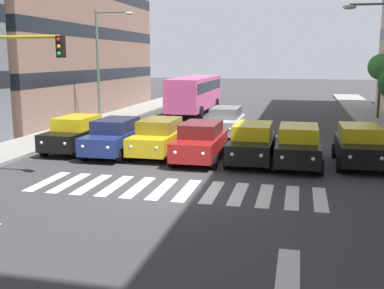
# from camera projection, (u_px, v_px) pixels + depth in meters

# --- Properties ---
(ground_plane) EXTENTS (180.00, 180.00, 0.00)m
(ground_plane) POSITION_uv_depth(u_px,v_px,m) (175.00, 190.00, 16.34)
(ground_plane) COLOR #38383A
(crosswalk_markings) EXTENTS (10.35, 2.80, 0.01)m
(crosswalk_markings) POSITION_uv_depth(u_px,v_px,m) (175.00, 189.00, 16.34)
(crosswalk_markings) COLOR silver
(crosswalk_markings) RESTS_ON ground_plane
(lane_arrow_0) EXTENTS (0.50, 2.20, 0.01)m
(lane_arrow_0) POSITION_uv_depth(u_px,v_px,m) (288.00, 269.00, 10.17)
(lane_arrow_0) COLOR silver
(lane_arrow_0) RESTS_ON ground_plane
(car_0) EXTENTS (2.02, 4.44, 1.72)m
(car_0) POSITION_uv_depth(u_px,v_px,m) (359.00, 145.00, 19.87)
(car_0) COLOR black
(car_0) RESTS_ON ground_plane
(car_1) EXTENTS (2.02, 4.44, 1.72)m
(car_1) POSITION_uv_depth(u_px,v_px,m) (298.00, 145.00, 19.80)
(car_1) COLOR black
(car_1) RESTS_ON ground_plane
(car_2) EXTENTS (2.02, 4.44, 1.72)m
(car_2) POSITION_uv_depth(u_px,v_px,m) (252.00, 143.00, 20.41)
(car_2) COLOR black
(car_2) RESTS_ON ground_plane
(car_3) EXTENTS (2.02, 4.44, 1.72)m
(car_3) POSITION_uv_depth(u_px,v_px,m) (200.00, 141.00, 20.75)
(car_3) COLOR maroon
(car_3) RESTS_ON ground_plane
(car_4) EXTENTS (2.02, 4.44, 1.72)m
(car_4) POSITION_uv_depth(u_px,v_px,m) (159.00, 137.00, 21.92)
(car_4) COLOR gold
(car_4) RESTS_ON ground_plane
(car_5) EXTENTS (2.02, 4.44, 1.72)m
(car_5) POSITION_uv_depth(u_px,v_px,m) (115.00, 137.00, 22.00)
(car_5) COLOR navy
(car_5) RESTS_ON ground_plane
(car_6) EXTENTS (2.02, 4.44, 1.72)m
(car_6) POSITION_uv_depth(u_px,v_px,m) (76.00, 133.00, 22.93)
(car_6) COLOR black
(car_6) RESTS_ON ground_plane
(car_row2_0) EXTENTS (2.02, 4.44, 1.72)m
(car_row2_0) POSITION_uv_depth(u_px,v_px,m) (225.00, 122.00, 27.18)
(car_row2_0) COLOR #B2B7BC
(car_row2_0) RESTS_ON ground_plane
(bus_behind_traffic) EXTENTS (2.78, 10.50, 3.00)m
(bus_behind_traffic) POSITION_uv_depth(u_px,v_px,m) (195.00, 91.00, 38.49)
(bus_behind_traffic) COLOR #DB5193
(bus_behind_traffic) RESTS_ON ground_plane
(street_lamp_right) EXTENTS (2.56, 0.28, 7.41)m
(street_lamp_right) POSITION_uv_depth(u_px,v_px,m) (103.00, 57.00, 30.00)
(street_lamp_right) COLOR #4C6B56
(street_lamp_right) RESTS_ON sidewalk_right
(street_tree_3) EXTENTS (1.91, 1.91, 4.73)m
(street_tree_3) POSITION_uv_depth(u_px,v_px,m) (381.00, 67.00, 33.98)
(street_tree_3) COLOR #513823
(street_tree_3) RESTS_ON sidewalk_left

